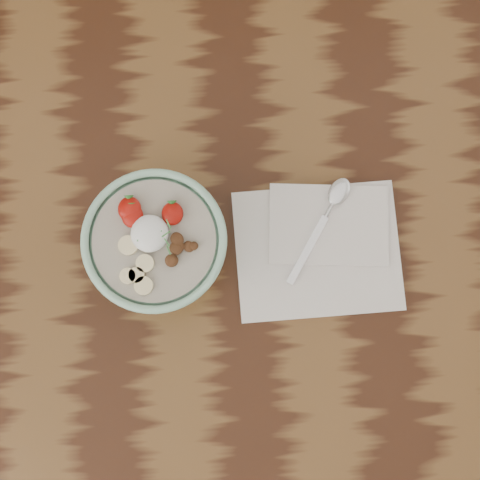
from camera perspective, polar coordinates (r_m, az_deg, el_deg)
name	(u,v)px	position (r cm, az deg, el deg)	size (l,w,h in cm)	color
table	(242,260)	(111.04, 0.21, -1.73)	(160.00, 90.00, 75.00)	#341A0D
breakfast_bowl	(157,244)	(95.88, -7.06, -0.35)	(20.09, 20.09, 13.25)	#94C7A8
napkin	(320,245)	(102.04, 6.83, -0.47)	(25.19, 20.96, 1.52)	silver
spoon	(331,206)	(101.93, 7.80, 2.88)	(11.46, 16.52, 0.95)	silver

